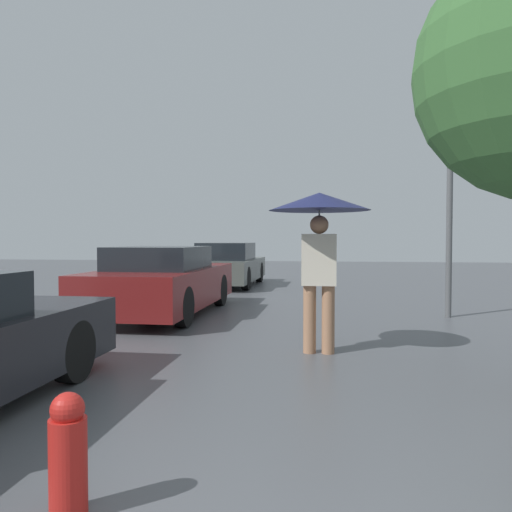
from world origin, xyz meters
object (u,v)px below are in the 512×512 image
object	(u,v)px
parked_car_farthest	(228,266)
parked_car_middle	(163,282)
fire_hydrant	(68,454)
street_lamp	(451,127)
pedestrian	(319,221)

from	to	relation	value
parked_car_farthest	parked_car_middle	bearing A→B (deg)	-90.38
parked_car_farthest	fire_hydrant	world-z (taller)	parked_car_farthest
parked_car_farthest	street_lamp	xyz separation A→B (m)	(5.16, -5.40, 2.79)
parked_car_middle	fire_hydrant	xyz separation A→B (m)	(1.77, -6.61, -0.29)
parked_car_farthest	fire_hydrant	xyz separation A→B (m)	(1.73, -12.41, -0.29)
parked_car_middle	parked_car_farthest	distance (m)	5.80
parked_car_middle	street_lamp	distance (m)	5.91
pedestrian	parked_car_middle	size ratio (longest dim) A/B	0.46
parked_car_middle	fire_hydrant	size ratio (longest dim) A/B	6.83
street_lamp	fire_hydrant	size ratio (longest dim) A/B	7.80
pedestrian	street_lamp	world-z (taller)	street_lamp
pedestrian	fire_hydrant	xyz separation A→B (m)	(-1.18, -3.82, -1.31)
pedestrian	parked_car_middle	bearing A→B (deg)	136.62
pedestrian	parked_car_farthest	bearing A→B (deg)	108.75
parked_car_farthest	street_lamp	size ratio (longest dim) A/B	0.86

